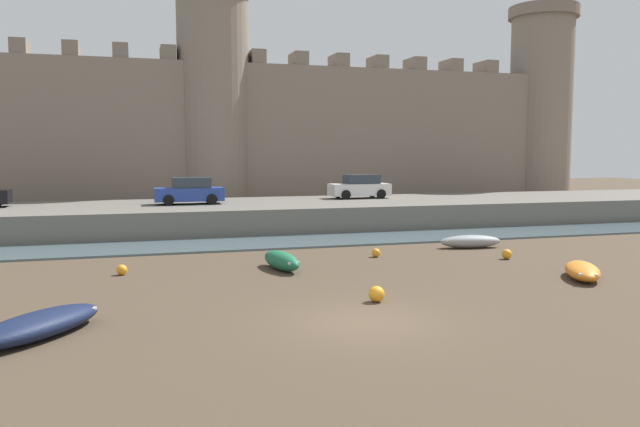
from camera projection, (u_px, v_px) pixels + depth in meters
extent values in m
plane|color=#4C3D2D|center=(365.00, 322.00, 17.18)|extent=(160.00, 160.00, 0.00)
cube|color=slate|center=(259.00, 243.00, 31.82)|extent=(80.00, 4.50, 0.10)
cube|color=#666059|center=(237.00, 215.00, 38.67)|extent=(71.01, 10.00, 1.52)
cube|color=gray|center=(214.00, 139.00, 48.55)|extent=(59.01, 2.80, 11.47)
cylinder|color=gray|center=(214.00, 105.00, 48.30)|extent=(5.48, 5.48, 16.61)
cylinder|color=gray|center=(540.00, 112.00, 56.63)|extent=(5.48, 5.48, 16.61)
cylinder|color=#796B5D|center=(544.00, 13.00, 55.77)|extent=(6.13, 6.13, 1.00)
cube|color=gray|center=(20.00, 48.00, 44.11)|extent=(1.10, 2.52, 1.10)
cube|color=gray|center=(71.00, 50.00, 45.07)|extent=(1.10, 2.52, 1.10)
cube|color=gray|center=(121.00, 52.00, 46.02)|extent=(1.10, 2.52, 1.10)
cube|color=gray|center=(168.00, 54.00, 46.98)|extent=(1.10, 2.52, 1.10)
cube|color=gray|center=(257.00, 58.00, 48.90)|extent=(1.10, 2.52, 1.10)
cube|color=gray|center=(298.00, 60.00, 49.85)|extent=(1.10, 2.52, 1.10)
cube|color=gray|center=(339.00, 62.00, 50.81)|extent=(1.10, 2.52, 1.10)
cube|color=gray|center=(377.00, 64.00, 51.77)|extent=(1.10, 2.52, 1.10)
cube|color=gray|center=(415.00, 65.00, 52.73)|extent=(1.10, 2.52, 1.10)
cube|color=gray|center=(451.00, 67.00, 53.68)|extent=(1.10, 2.52, 1.10)
cube|color=gray|center=(486.00, 68.00, 54.64)|extent=(1.10, 2.52, 1.10)
ellipsoid|color=#1E6B47|center=(281.00, 261.00, 24.75)|extent=(1.37, 2.93, 0.73)
ellipsoid|color=#339266|center=(281.00, 259.00, 24.75)|extent=(1.09, 2.39, 0.40)
cube|color=beige|center=(279.00, 257.00, 24.93)|extent=(0.75, 0.33, 0.06)
cube|color=beige|center=(293.00, 263.00, 23.78)|extent=(0.51, 0.36, 0.08)
ellipsoid|color=orange|center=(582.00, 271.00, 22.99)|extent=(2.51, 3.17, 0.59)
ellipsoid|color=gold|center=(582.00, 269.00, 22.98)|extent=(2.02, 2.58, 0.33)
cube|color=beige|center=(581.00, 267.00, 23.20)|extent=(0.95, 0.67, 0.06)
cube|color=beige|center=(588.00, 275.00, 21.85)|extent=(0.69, 0.56, 0.08)
ellipsoid|color=gray|center=(471.00, 241.00, 30.44)|extent=(3.16, 1.36, 0.63)
ellipsoid|color=silver|center=(471.00, 240.00, 30.43)|extent=(2.58, 1.08, 0.35)
cube|color=beige|center=(475.00, 239.00, 30.46)|extent=(0.31, 0.82, 0.06)
cube|color=beige|center=(447.00, 240.00, 30.26)|extent=(0.35, 0.55, 0.08)
ellipsoid|color=#141E3D|center=(38.00, 325.00, 15.63)|extent=(3.55, 3.92, 0.65)
ellipsoid|color=navy|center=(38.00, 323.00, 15.63)|extent=(2.87, 3.18, 0.36)
cube|color=beige|center=(28.00, 324.00, 15.35)|extent=(1.00, 0.87, 0.06)
cube|color=beige|center=(83.00, 308.00, 17.05)|extent=(0.74, 0.68, 0.08)
sphere|color=orange|center=(507.00, 254.00, 27.23)|extent=(0.44, 0.44, 0.44)
sphere|color=orange|center=(377.00, 294.00, 19.42)|extent=(0.50, 0.50, 0.50)
sphere|color=orange|center=(376.00, 253.00, 27.77)|extent=(0.39, 0.39, 0.39)
sphere|color=orange|center=(122.00, 270.00, 23.70)|extent=(0.40, 0.40, 0.40)
cube|color=#263F99|center=(189.00, 194.00, 37.88)|extent=(4.11, 1.73, 0.80)
cube|color=#2D3842|center=(191.00, 183.00, 37.85)|extent=(2.27, 1.51, 0.64)
cylinder|color=black|center=(169.00, 200.00, 36.73)|extent=(0.64, 0.18, 0.64)
cylinder|color=black|center=(167.00, 198.00, 38.34)|extent=(0.64, 0.18, 0.64)
cylinder|color=black|center=(212.00, 199.00, 37.46)|extent=(0.64, 0.18, 0.64)
cylinder|color=black|center=(209.00, 197.00, 39.08)|extent=(0.64, 0.18, 0.64)
cube|color=silver|center=(359.00, 190.00, 42.75)|extent=(4.11, 1.73, 0.80)
cube|color=#2D3842|center=(361.00, 179.00, 42.72)|extent=(2.27, 1.51, 0.64)
cylinder|color=black|center=(346.00, 195.00, 41.60)|extent=(0.64, 0.18, 0.64)
cylinder|color=black|center=(338.00, 193.00, 43.22)|extent=(0.64, 0.18, 0.64)
cylinder|color=black|center=(381.00, 194.00, 42.33)|extent=(0.64, 0.18, 0.64)
cylinder|color=black|center=(372.00, 192.00, 43.95)|extent=(0.64, 0.18, 0.64)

